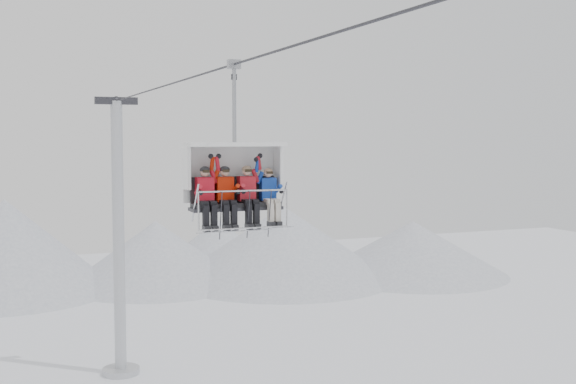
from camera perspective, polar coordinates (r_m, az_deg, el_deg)
name	(u,v)px	position (r m, az deg, el deg)	size (l,w,h in m)	color
ridgeline	(56,256)	(55.97, -17.88, -4.84)	(72.00, 21.00, 7.00)	silver
lift_tower_right	(119,257)	(35.97, -13.21, -5.03)	(2.00, 1.80, 13.48)	#B1B4B9
haul_cable	(288,48)	(14.23, 0.00, 11.35)	(0.06, 0.06, 50.00)	#303035
chairlift_carrier	(233,174)	(17.52, -4.36, 1.41)	(2.36, 1.17, 3.98)	black
skier_far_left	(206,195)	(17.05, -6.49, -0.26)	(0.41, 1.69, 1.61)	red
skier_center_left	(226,195)	(17.18, -4.93, -0.21)	(0.41, 1.69, 1.61)	#AE1A04
skier_center_right	(248,194)	(17.35, -3.18, -0.15)	(0.41, 1.69, 1.61)	#AB1924
skier_far_right	(270,195)	(17.53, -1.47, -0.21)	(0.37, 1.69, 1.51)	#13389A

